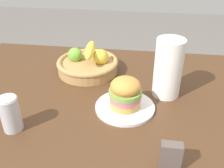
% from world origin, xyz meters
% --- Properties ---
extents(dining_table, '(1.40, 0.90, 0.75)m').
position_xyz_m(dining_table, '(0.00, 0.00, 0.65)').
color(dining_table, '#4C301C').
rests_on(dining_table, ground_plane).
extents(plate, '(0.23, 0.23, 0.01)m').
position_xyz_m(plate, '(0.10, -0.10, 0.76)').
color(plate, white).
rests_on(plate, dining_table).
extents(sandwich, '(0.12, 0.12, 0.12)m').
position_xyz_m(sandwich, '(0.10, -0.10, 0.82)').
color(sandwich, tan).
rests_on(sandwich, plate).
extents(soda_can, '(0.07, 0.07, 0.13)m').
position_xyz_m(soda_can, '(-0.27, -0.27, 0.81)').
color(soda_can, silver).
rests_on(soda_can, dining_table).
extents(fruit_basket, '(0.29, 0.29, 0.14)m').
position_xyz_m(fruit_basket, '(-0.10, 0.17, 0.79)').
color(fruit_basket, tan).
rests_on(fruit_basket, dining_table).
extents(paper_towel_roll, '(0.11, 0.11, 0.24)m').
position_xyz_m(paper_towel_roll, '(0.26, 0.02, 0.87)').
color(paper_towel_roll, white).
rests_on(paper_towel_roll, dining_table).
extents(napkin_holder, '(0.06, 0.03, 0.09)m').
position_xyz_m(napkin_holder, '(0.25, -0.37, 0.80)').
color(napkin_holder, '#594C47').
rests_on(napkin_holder, dining_table).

